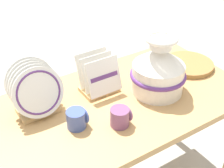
# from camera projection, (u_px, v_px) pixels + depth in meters

# --- Properties ---
(display_table) EXTENTS (1.40, 0.71, 0.72)m
(display_table) POSITION_uv_depth(u_px,v_px,m) (112.00, 117.00, 1.57)
(display_table) COLOR tan
(display_table) RESTS_ON ground_plane
(ceramic_vase) EXTENTS (0.28, 0.28, 0.31)m
(ceramic_vase) POSITION_uv_depth(u_px,v_px,m) (159.00, 69.00, 1.54)
(ceramic_vase) COLOR white
(ceramic_vase) RESTS_ON display_table
(dish_rack_round_plates) EXTENTS (0.23, 0.18, 0.25)m
(dish_rack_round_plates) POSITION_uv_depth(u_px,v_px,m) (36.00, 92.00, 1.40)
(dish_rack_round_plates) COLOR tan
(dish_rack_round_plates) RESTS_ON display_table
(dish_rack_square_plates) EXTENTS (0.18, 0.16, 0.20)m
(dish_rack_square_plates) POSITION_uv_depth(u_px,v_px,m) (98.00, 79.00, 1.57)
(dish_rack_square_plates) COLOR tan
(dish_rack_square_plates) RESTS_ON display_table
(wicker_charger_stack) EXTENTS (0.29, 0.29, 0.03)m
(wicker_charger_stack) POSITION_uv_depth(u_px,v_px,m) (188.00, 64.00, 1.81)
(wicker_charger_stack) COLOR olive
(wicker_charger_stack) RESTS_ON display_table
(mug_plum_glaze) EXTENTS (0.09, 0.08, 0.09)m
(mug_plum_glaze) POSITION_uv_depth(u_px,v_px,m) (121.00, 117.00, 1.37)
(mug_plum_glaze) COLOR #7A4770
(mug_plum_glaze) RESTS_ON display_table
(mug_cobalt_glaze) EXTENTS (0.09, 0.08, 0.09)m
(mug_cobalt_glaze) POSITION_uv_depth(u_px,v_px,m) (77.00, 119.00, 1.36)
(mug_cobalt_glaze) COLOR #42569E
(mug_cobalt_glaze) RESTS_ON display_table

